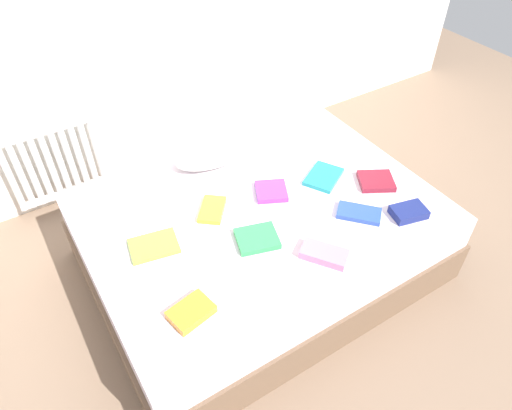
{
  "coord_description": "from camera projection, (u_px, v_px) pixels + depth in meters",
  "views": [
    {
      "loc": [
        -1.06,
        -1.64,
        2.33
      ],
      "look_at": [
        0.0,
        0.05,
        0.48
      ],
      "focal_mm": 32.71,
      "sensor_mm": 36.0,
      "label": 1
    }
  ],
  "objects": [
    {
      "name": "pillow",
      "position": [
        217.0,
        151.0,
        2.97
      ],
      "size": [
        0.58,
        0.29,
        0.13
      ],
      "primitive_type": "ellipsoid",
      "color": "white",
      "rests_on": "bed"
    },
    {
      "name": "textbook_navy",
      "position": [
        409.0,
        212.0,
        2.61
      ],
      "size": [
        0.22,
        0.17,
        0.05
      ],
      "primitive_type": "cube",
      "rotation": [
        0.0,
        0.0,
        -0.24
      ],
      "color": "navy",
      "rests_on": "bed"
    },
    {
      "name": "textbook_blue",
      "position": [
        359.0,
        213.0,
        2.62
      ],
      "size": [
        0.26,
        0.27,
        0.03
      ],
      "primitive_type": "cube",
      "rotation": [
        0.0,
        0.0,
        -0.84
      ],
      "color": "#2847B7",
      "rests_on": "bed"
    },
    {
      "name": "ground_plane",
      "position": [
        260.0,
        264.0,
        3.02
      ],
      "size": [
        8.0,
        8.0,
        0.0
      ],
      "primitive_type": "plane",
      "color": "#7F6651"
    },
    {
      "name": "textbook_purple",
      "position": [
        271.0,
        191.0,
        2.76
      ],
      "size": [
        0.24,
        0.24,
        0.03
      ],
      "primitive_type": "cube",
      "rotation": [
        0.0,
        0.0,
        -0.45
      ],
      "color": "purple",
      "rests_on": "bed"
    },
    {
      "name": "textbook_green",
      "position": [
        257.0,
        238.0,
        2.48
      ],
      "size": [
        0.26,
        0.24,
        0.03
      ],
      "primitive_type": "cube",
      "rotation": [
        0.0,
        0.0,
        -0.29
      ],
      "color": "green",
      "rests_on": "bed"
    },
    {
      "name": "bed",
      "position": [
        260.0,
        238.0,
        2.85
      ],
      "size": [
        2.0,
        1.5,
        0.5
      ],
      "color": "brown",
      "rests_on": "ground"
    },
    {
      "name": "textbook_maroon",
      "position": [
        376.0,
        181.0,
        2.83
      ],
      "size": [
        0.27,
        0.26,
        0.03
      ],
      "primitive_type": "cube",
      "rotation": [
        0.0,
        0.0,
        -0.51
      ],
      "color": "maroon",
      "rests_on": "bed"
    },
    {
      "name": "radiator",
      "position": [
        55.0,
        163.0,
        3.15
      ],
      "size": [
        0.62,
        0.04,
        0.56
      ],
      "color": "white",
      "rests_on": "ground"
    },
    {
      "name": "textbook_teal",
      "position": [
        324.0,
        177.0,
        2.86
      ],
      "size": [
        0.3,
        0.28,
        0.03
      ],
      "primitive_type": "cube",
      "rotation": [
        0.0,
        0.0,
        0.52
      ],
      "color": "teal",
      "rests_on": "bed"
    },
    {
      "name": "textbook_lime",
      "position": [
        154.0,
        246.0,
        2.45
      ],
      "size": [
        0.28,
        0.22,
        0.02
      ],
      "primitive_type": "cube",
      "rotation": [
        0.0,
        0.0,
        -0.19
      ],
      "color": "#8CC638",
      "rests_on": "bed"
    },
    {
      "name": "textbook_yellow",
      "position": [
        212.0,
        210.0,
        2.65
      ],
      "size": [
        0.24,
        0.25,
        0.03
      ],
      "primitive_type": "cube",
      "rotation": [
        0.0,
        0.0,
        0.89
      ],
      "color": "yellow",
      "rests_on": "bed"
    },
    {
      "name": "textbook_pink",
      "position": [
        324.0,
        254.0,
        2.39
      ],
      "size": [
        0.24,
        0.26,
        0.04
      ],
      "primitive_type": "cube",
      "rotation": [
        0.0,
        0.0,
        -0.96
      ],
      "color": "pink",
      "rests_on": "bed"
    },
    {
      "name": "textbook_orange",
      "position": [
        191.0,
        312.0,
        2.13
      ],
      "size": [
        0.22,
        0.18,
        0.04
      ],
      "primitive_type": "cube",
      "rotation": [
        0.0,
        0.0,
        0.2
      ],
      "color": "orange",
      "rests_on": "bed"
    }
  ]
}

